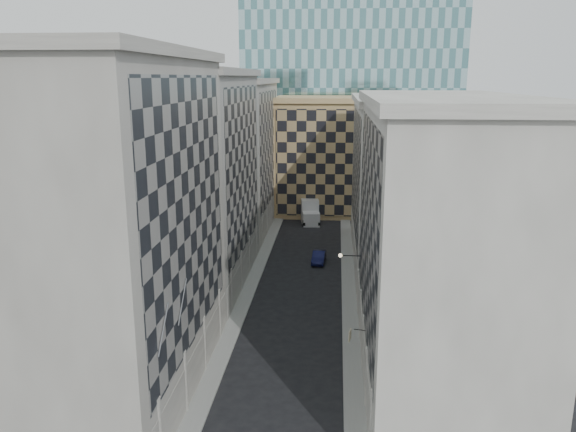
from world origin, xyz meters
The scene contains 14 objects.
sidewalk_west centered at (-5.25, 30.00, 0.07)m, with size 1.50×100.00×0.15m, color gray.
sidewalk_east centered at (5.25, 30.00, 0.07)m, with size 1.50×100.00×0.15m, color gray.
bldg_left_a centered at (-10.88, 11.00, 11.82)m, with size 10.80×22.80×23.70m.
bldg_left_b centered at (-10.88, 33.00, 11.32)m, with size 10.80×22.80×22.70m.
bldg_left_c centered at (-10.88, 55.00, 10.83)m, with size 10.80×22.80×21.70m.
bldg_right_a centered at (10.88, 15.00, 10.32)m, with size 10.80×26.80×20.70m.
bldg_right_b centered at (10.89, 42.00, 9.85)m, with size 10.80×28.80×19.70m.
tan_block centered at (2.00, 67.90, 9.44)m, with size 16.80×14.80×18.80m.
church_tower centered at (0.00, 82.00, 26.95)m, with size 7.20×7.20×51.50m.
flagpoles_left centered at (-5.90, 6.00, 8.00)m, with size 0.10×6.33×2.33m.
bracket_lamp centered at (4.38, 24.00, 6.20)m, with size 1.98×0.36×0.36m.
box_truck centered at (-0.29, 59.92, 1.53)m, with size 3.43×6.71×3.52m.
dark_car centered at (1.77, 40.22, 0.70)m, with size 1.49×4.26×1.40m, color #11143E.
shop_sign centered at (4.95, 12.82, 3.83)m, with size 1.25×0.77×0.85m.
Camera 1 is at (3.68, -24.55, 21.85)m, focal length 35.00 mm.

